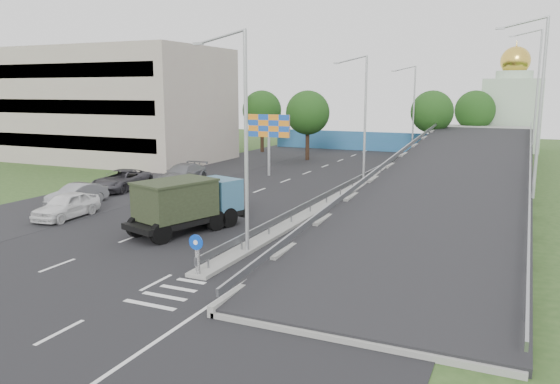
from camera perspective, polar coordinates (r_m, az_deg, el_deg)
The scene contains 23 objects.
ground at distance 21.25m, azimuth -11.81°, elevation -10.62°, with size 160.00×160.00×0.00m, color #2D4C1E.
road_surface at distance 39.60m, azimuth 1.73°, elevation -0.49°, with size 26.00×90.00×0.04m, color black.
parking_strip at distance 46.08m, azimuth -13.38°, elevation 0.80°, with size 8.00×90.00×0.05m, color black.
median at distance 42.31m, azimuth 7.57°, elevation 0.28°, with size 1.00×44.00×0.20m, color gray.
overpass_ramp at distance 40.58m, azimuth 17.82°, elevation 1.78°, with size 10.00×50.00×3.50m.
median_guardrail at distance 42.20m, azimuth 7.59°, elevation 1.15°, with size 0.09×44.00×0.71m.
sign_bollard at distance 22.61m, azimuth -8.66°, elevation -6.44°, with size 0.64×0.23×1.67m.
lamp_post_near at distance 24.93m, azimuth -3.96°, elevation 6.43°, with size 2.74×0.18×10.08m.
lamp_post_mid at distance 43.57m, azimuth 8.66°, elevation 8.11°, with size 2.74×0.18×10.08m.
lamp_post_far at distance 63.05m, azimuth 13.64°, elevation 8.66°, with size 2.74×0.18×10.08m.
beige_building at distance 63.64m, azimuth -17.10°, elevation 8.68°, with size 24.00×14.00×12.00m, color #AB9A8F.
blue_wall at distance 70.04m, azimuth 11.09°, elevation 5.15°, with size 30.00×0.50×2.40m, color #276991.
church at distance 75.98m, azimuth 23.06°, elevation 8.02°, with size 7.00×7.00×13.80m.
billboard at distance 48.74m, azimuth -1.18°, elevation 6.56°, with size 4.00×0.24×5.50m.
tree_left_mid at distance 60.08m, azimuth 2.91°, elevation 8.26°, with size 4.80×4.80×7.60m.
tree_median_far at distance 64.72m, azimuth 15.61°, elevation 8.06°, with size 4.80×4.80×7.60m.
tree_left_far at distance 67.88m, azimuth -1.90°, elevation 8.54°, with size 4.80×4.80×7.60m.
tree_ramp_far at distance 71.20m, azimuth 19.70°, elevation 8.03°, with size 4.80×4.80×7.60m.
dump_truck at distance 30.01m, azimuth -9.60°, elevation -1.07°, with size 4.28×7.04×2.92m.
parked_car_a at distance 35.24m, azimuth -21.42°, elevation -1.32°, with size 1.85×4.59×1.56m, color white.
parked_car_b at distance 39.16m, azimuth -20.46°, elevation -0.23°, with size 1.50×4.31×1.42m, color gray.
parked_car_c at distance 43.83m, azimuth -16.24°, elevation 1.21°, with size 2.59×5.62×1.56m, color #39383D.
parked_car_d at distance 45.64m, azimuth -10.17°, elevation 1.86°, with size 2.27×5.58×1.62m, color slate.
Camera 1 is at (11.85, -15.92, 7.61)m, focal length 35.00 mm.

